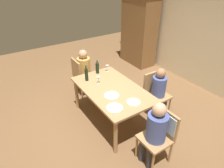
{
  "coord_description": "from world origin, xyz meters",
  "views": [
    {
      "loc": [
        2.67,
        -1.75,
        2.76
      ],
      "look_at": [
        0.0,
        0.0,
        0.84
      ],
      "focal_mm": 31.81,
      "sensor_mm": 36.0,
      "label": 1
    }
  ],
  "objects": [
    {
      "name": "chair_left_end",
      "position": [
        -1.21,
        -0.09,
        0.53
      ],
      "size": [
        0.44,
        0.44,
        0.92
      ],
      "color": "#A87F51",
      "rests_on": "ground_plane"
    },
    {
      "name": "wine_bottle_tall_green",
      "position": [
        -0.7,
        0.08,
        0.88
      ],
      "size": [
        0.08,
        0.08,
        0.3
      ],
      "color": "black",
      "rests_on": "dining_table"
    },
    {
      "name": "dinner_plate_guest_right",
      "position": [
        0.53,
        -0.3,
        0.75
      ],
      "size": [
        0.28,
        0.28,
        0.01
      ],
      "primitive_type": "cylinder",
      "color": "white",
      "rests_on": "dining_table"
    },
    {
      "name": "dining_table",
      "position": [
        0.0,
        0.0,
        0.66
      ],
      "size": [
        1.66,
        0.99,
        0.74
      ],
      "color": "#A87F51",
      "rests_on": "ground_plane"
    },
    {
      "name": "person_woman_host",
      "position": [
        0.4,
        0.88,
        0.63
      ],
      "size": [
        0.32,
        0.28,
        1.08
      ],
      "rotation": [
        0.0,
        0.0,
        -1.57
      ],
      "color": "#33333D",
      "rests_on": "ground_plane"
    },
    {
      "name": "wine_bottle_dark_red",
      "position": [
        -0.54,
        -0.26,
        0.89
      ],
      "size": [
        0.07,
        0.07,
        0.33
      ],
      "color": "black",
      "rests_on": "dining_table"
    },
    {
      "name": "chair_far_right",
      "position": [
        0.29,
        0.88,
        0.53
      ],
      "size": [
        0.44,
        0.44,
        0.92
      ],
      "rotation": [
        0.0,
        0.0,
        -1.57
      ],
      "color": "#A87F51",
      "rests_on": "ground_plane"
    },
    {
      "name": "chair_right_end",
      "position": [
        1.21,
        0.12,
        0.59
      ],
      "size": [
        0.44,
        0.46,
        0.92
      ],
      "rotation": [
        0.0,
        0.0,
        3.14
      ],
      "color": "#A87F51",
      "rests_on": "ground_plane"
    },
    {
      "name": "person_man_bearded",
      "position": [
        1.21,
        -0.03,
        0.66
      ],
      "size": [
        0.31,
        0.35,
        1.14
      ],
      "rotation": [
        0.0,
        0.0,
        3.14
      ],
      "color": "#33333D",
      "rests_on": "ground_plane"
    },
    {
      "name": "dinner_plate_guest_left",
      "position": [
        0.58,
        0.06,
        0.75
      ],
      "size": [
        0.23,
        0.23,
        0.01
      ],
      "primitive_type": "cylinder",
      "color": "white",
      "rests_on": "dining_table"
    },
    {
      "name": "ground_plane",
      "position": [
        0.0,
        0.0,
        0.0
      ],
      "size": [
        10.0,
        10.0,
        0.0
      ],
      "primitive_type": "plane",
      "color": "brown"
    },
    {
      "name": "person_man_guest",
      "position": [
        -1.21,
        0.03,
        0.65
      ],
      "size": [
        0.3,
        0.35,
        1.13
      ],
      "color": "#33333D",
      "rests_on": "ground_plane"
    },
    {
      "name": "armoire_cabinet",
      "position": [
        -1.93,
        2.25,
        1.1
      ],
      "size": [
        1.18,
        0.62,
        2.18
      ],
      "color": "brown",
      "rests_on": "ground_plane"
    },
    {
      "name": "wine_glass_centre",
      "position": [
        -0.65,
        0.3,
        0.85
      ],
      "size": [
        0.07,
        0.07,
        0.15
      ],
      "color": "silver",
      "rests_on": "dining_table"
    },
    {
      "name": "wine_glass_near_left",
      "position": [
        -0.31,
        -0.11,
        0.85
      ],
      "size": [
        0.07,
        0.07,
        0.15
      ],
      "color": "silver",
      "rests_on": "dining_table"
    },
    {
      "name": "dinner_plate_host",
      "position": [
        0.2,
        -0.14,
        0.75
      ],
      "size": [
        0.27,
        0.27,
        0.01
      ],
      "primitive_type": "cylinder",
      "color": "white",
      "rests_on": "dining_table"
    },
    {
      "name": "rear_room_partition",
      "position": [
        0.0,
        2.7,
        1.35
      ],
      "size": [
        6.4,
        0.12,
        2.7
      ],
      "primitive_type": "cube",
      "color": "beige",
      "rests_on": "ground_plane"
    }
  ]
}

